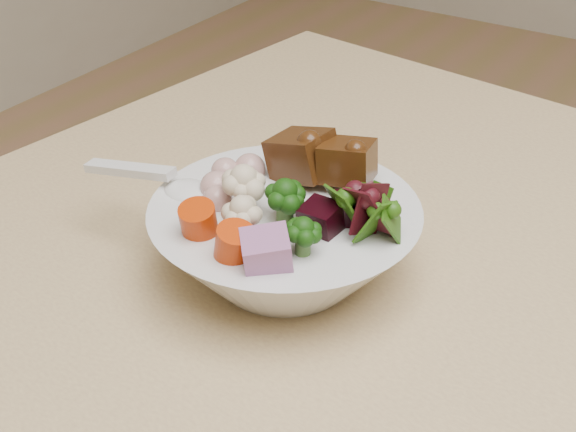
{
  "coord_description": "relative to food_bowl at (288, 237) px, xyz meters",
  "views": [
    {
      "loc": [
        -0.35,
        -0.29,
        1.15
      ],
      "look_at": [
        -0.64,
        0.15,
        0.82
      ],
      "focal_mm": 50.0,
      "sensor_mm": 36.0,
      "label": 1
    }
  ],
  "objects": [
    {
      "name": "soup_spoon",
      "position": [
        -0.1,
        -0.02,
        0.03
      ],
      "size": [
        0.13,
        0.04,
        0.03
      ],
      "rotation": [
        0.0,
        0.0,
        0.09
      ],
      "color": "silver",
      "rests_on": "food_bowl"
    },
    {
      "name": "food_bowl",
      "position": [
        0.0,
        0.0,
        0.0
      ],
      "size": [
        0.22,
        0.22,
        0.12
      ],
      "color": "silver",
      "rests_on": "dining_table"
    }
  ]
}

